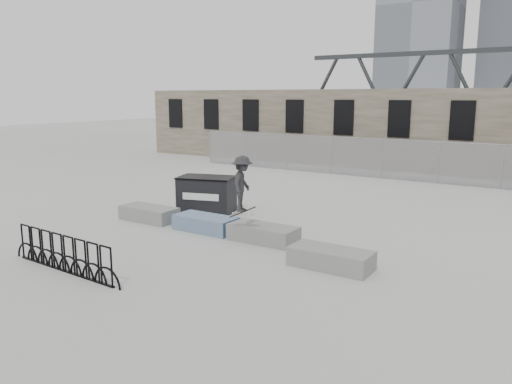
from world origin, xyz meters
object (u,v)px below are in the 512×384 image
Objects in this scene: bike_rack at (63,254)px; skateboarder at (242,184)px; planter_offset at (331,258)px; planter_center_right at (263,233)px; dumpster at (207,194)px; planter_far_left at (149,213)px; planter_center_left at (206,223)px.

bike_rack is 2.28× the size of skateboarder.
planter_offset is 1.13× the size of skateboarder.
planter_center_right is 1.13× the size of skateboarder.
bike_rack is at bearing 132.78° from skateboarder.
dumpster is at bearing 151.00° from planter_center_right.
bike_rack is (-2.63, -4.71, 0.18)m from planter_center_right.
bike_rack is at bearing -144.47° from planter_offset.
planter_far_left is 4.40m from skateboarder.
planter_center_left is at bearing -69.62° from dumpster.
planter_far_left is 7.16m from planter_offset.
bike_rack reaches higher than planter_offset.
dumpster reaches higher than planter_offset.
skateboarder is at bearing 169.91° from planter_offset.
dumpster is at bearing 98.91° from bike_rack.
planter_far_left is at bearing 64.25° from skateboarder.
planter_center_left is (2.42, 0.01, 0.00)m from planter_far_left.
planter_far_left is 1.00× the size of planter_center_right.
planter_offset is 0.90× the size of dumpster.
planter_offset is (2.57, -1.00, 0.00)m from planter_center_right.
bike_rack is (1.90, -4.69, 0.18)m from planter_far_left.
planter_center_left and planter_center_right have the same top height.
planter_center_right is 1.58m from skateboarder.
skateboarder reaches higher than bike_rack.
planter_far_left and planter_offset have the same top height.
planter_far_left is at bearing -179.86° from planter_center_right.
bike_rack reaches higher than planter_center_left.
planter_center_left is at bearing 179.94° from planter_center_right.
planter_center_right is at bearing -59.29° from skateboarder.
dumpster is at bearing 67.79° from planter_far_left.
planter_center_left and planter_offset have the same top height.
planter_offset is (7.09, -0.99, 0.00)m from planter_far_left.
planter_center_left is at bearing 167.94° from planter_offset.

